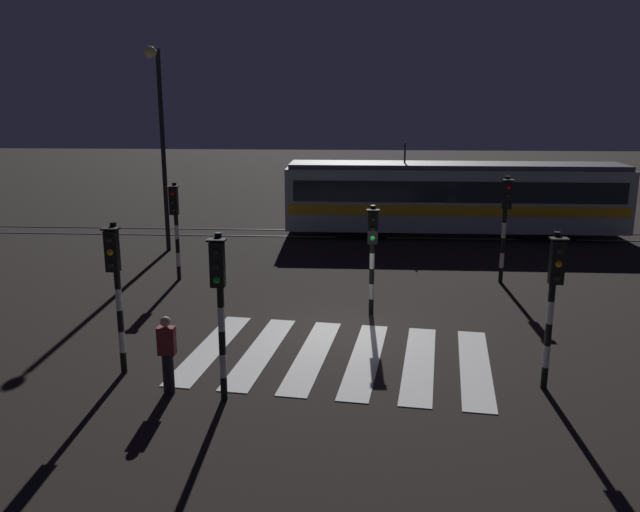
{
  "coord_description": "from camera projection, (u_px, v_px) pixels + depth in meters",
  "views": [
    {
      "loc": [
        0.48,
        -16.63,
        6.14
      ],
      "look_at": [
        -0.73,
        2.66,
        1.4
      ],
      "focal_mm": 36.8,
      "sensor_mm": 36.0,
      "label": 1
    }
  ],
  "objects": [
    {
      "name": "pedestrian_waiting_at_kerb",
      "position": [
        167.0,
        354.0,
        13.71
      ],
      "size": [
        0.36,
        0.24,
        1.71
      ],
      "color": "black",
      "rests_on": "ground"
    },
    {
      "name": "street_lamp_trackside_left",
      "position": [
        160.0,
        127.0,
        25.35
      ],
      "size": [
        0.44,
        1.21,
        7.91
      ],
      "color": "black",
      "rests_on": "ground"
    },
    {
      "name": "tram",
      "position": [
        454.0,
        197.0,
        29.1
      ],
      "size": [
        15.01,
        2.58,
        4.15
      ],
      "color": "#B2BCC1",
      "rests_on": "ground"
    },
    {
      "name": "traffic_light_corner_far_left",
      "position": [
        175.0,
        217.0,
        21.88
      ],
      "size": [
        0.36,
        0.42,
        3.34
      ],
      "color": "black",
      "rests_on": "ground"
    },
    {
      "name": "traffic_light_kerb_mid_left",
      "position": [
        219.0,
        293.0,
        12.97
      ],
      "size": [
        0.36,
        0.42,
        3.54
      ],
      "color": "black",
      "rests_on": "ground"
    },
    {
      "name": "rail_near",
      "position": [
        349.0,
        237.0,
        29.1
      ],
      "size": [
        80.0,
        0.12,
        0.03
      ],
      "primitive_type": "cube",
      "color": "#59595E",
      "rests_on": "ground"
    },
    {
      "name": "ground_plane",
      "position": [
        341.0,
        330.0,
        17.61
      ],
      "size": [
        120.0,
        120.0,
        0.0
      ],
      "primitive_type": "plane",
      "color": "black"
    },
    {
      "name": "traffic_light_corner_far_right",
      "position": [
        505.0,
        214.0,
        21.5
      ],
      "size": [
        0.36,
        0.42,
        3.59
      ],
      "color": "black",
      "rests_on": "ground"
    },
    {
      "name": "traffic_light_corner_near_left",
      "position": [
        115.0,
        276.0,
        14.3
      ],
      "size": [
        0.36,
        0.42,
        3.49
      ],
      "color": "black",
      "rests_on": "ground"
    },
    {
      "name": "traffic_light_corner_near_right",
      "position": [
        554.0,
        288.0,
        13.51
      ],
      "size": [
        0.36,
        0.42,
        3.44
      ],
      "color": "black",
      "rests_on": "ground"
    },
    {
      "name": "traffic_light_median_centre",
      "position": [
        372.0,
        244.0,
        18.35
      ],
      "size": [
        0.36,
        0.42,
        3.18
      ],
      "color": "black",
      "rests_on": "ground"
    },
    {
      "name": "rail_far",
      "position": [
        350.0,
        231.0,
        30.49
      ],
      "size": [
        80.0,
        0.12,
        0.03
      ],
      "primitive_type": "cube",
      "color": "#59595E",
      "rests_on": "ground"
    },
    {
      "name": "crosswalk_zebra",
      "position": [
        338.0,
        357.0,
        15.8
      ],
      "size": [
        7.65,
        5.5,
        0.02
      ],
      "color": "silver",
      "rests_on": "ground"
    }
  ]
}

